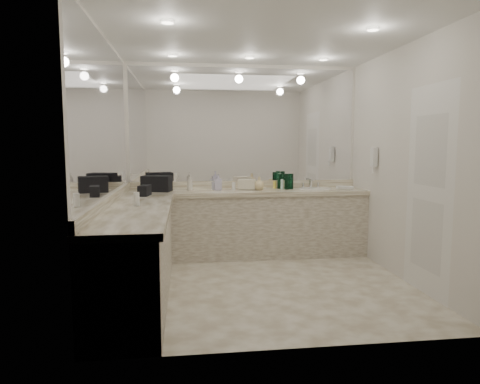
{
  "coord_description": "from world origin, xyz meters",
  "views": [
    {
      "loc": [
        -0.81,
        -4.46,
        1.52
      ],
      "look_at": [
        -0.19,
        0.4,
        0.96
      ],
      "focal_mm": 32.0,
      "sensor_mm": 36.0,
      "label": 1
    }
  ],
  "objects": [
    {
      "name": "wall_left",
      "position": [
        -1.6,
        0.0,
        1.3
      ],
      "size": [
        0.02,
        3.0,
        2.6
      ],
      "primitive_type": "cube",
      "color": "silver",
      "rests_on": "floor"
    },
    {
      "name": "green_bottle_3",
      "position": [
        0.49,
        1.32,
        1.0
      ],
      "size": [
        0.07,
        0.07,
        0.21
      ],
      "primitive_type": "cylinder",
      "color": "#0E4429",
      "rests_on": "vanity_back_top"
    },
    {
      "name": "amenity_bottle_3",
      "position": [
        -0.17,
        1.21,
        0.95
      ],
      "size": [
        0.05,
        0.05,
        0.11
      ],
      "primitive_type": "cylinder",
      "color": "white",
      "rests_on": "vanity_back_top"
    },
    {
      "name": "lotion_left",
      "position": [
        -1.3,
        -0.14,
        0.97
      ],
      "size": [
        0.06,
        0.06,
        0.13
      ],
      "primitive_type": "cylinder",
      "color": "white",
      "rests_on": "vanity_left_top"
    },
    {
      "name": "backsplash_left",
      "position": [
        -1.58,
        0.0,
        0.95
      ],
      "size": [
        0.04,
        3.0,
        0.1
      ],
      "primitive_type": "cube",
      "color": "white",
      "rests_on": "vanity_left_top"
    },
    {
      "name": "amenity_bottle_1",
      "position": [
        -0.45,
        1.26,
        0.96
      ],
      "size": [
        0.04,
        0.04,
        0.11
      ],
      "primitive_type": "cylinder",
      "color": "silver",
      "rests_on": "vanity_back_top"
    },
    {
      "name": "green_bottle_2",
      "position": [
        0.59,
        1.33,
        1.0
      ],
      "size": [
        0.06,
        0.06,
        0.2
      ],
      "primitive_type": "cylinder",
      "color": "#0E4429",
      "rests_on": "vanity_back_top"
    },
    {
      "name": "vanity_left_base",
      "position": [
        -1.3,
        -0.3,
        0.42
      ],
      "size": [
        0.6,
        2.4,
        0.84
      ],
      "primitive_type": "cube",
      "color": "beige",
      "rests_on": "floor"
    },
    {
      "name": "backsplash_back",
      "position": [
        0.0,
        1.48,
        0.95
      ],
      "size": [
        3.2,
        0.04,
        0.1
      ],
      "primitive_type": "cube",
      "color": "white",
      "rests_on": "vanity_back_top"
    },
    {
      "name": "green_bottle_0",
      "position": [
        0.55,
        1.21,
        1.01
      ],
      "size": [
        0.06,
        0.06,
        0.21
      ],
      "primitive_type": "cylinder",
      "color": "#0E4429",
      "rests_on": "vanity_back_top"
    },
    {
      "name": "cream_cosmetic_case",
      "position": [
        0.01,
        1.24,
        0.97
      ],
      "size": [
        0.26,
        0.2,
        0.13
      ],
      "primitive_type": "cube",
      "rotation": [
        0.0,
        0.0,
        -0.29
      ],
      "color": "beige",
      "rests_on": "vanity_back_top"
    },
    {
      "name": "black_bag_spill",
      "position": [
        -1.3,
        0.72,
        0.97
      ],
      "size": [
        0.15,
        0.25,
        0.13
      ],
      "primitive_type": "cube",
      "rotation": [
        0.0,
        0.0,
        -0.18
      ],
      "color": "black",
      "rests_on": "vanity_left_top"
    },
    {
      "name": "amenity_bottle_2",
      "position": [
        0.42,
        1.35,
        0.95
      ],
      "size": [
        0.05,
        0.05,
        0.1
      ],
      "primitive_type": "cylinder",
      "color": "#F2D84C",
      "rests_on": "vanity_back_top"
    },
    {
      "name": "amenity_bottle_4",
      "position": [
        0.49,
        1.23,
        0.97
      ],
      "size": [
        0.04,
        0.04,
        0.14
      ],
      "primitive_type": "cylinder",
      "color": "silver",
      "rests_on": "vanity_back_top"
    },
    {
      "name": "black_toiletry_bag",
      "position": [
        -1.19,
        1.18,
        1.0
      ],
      "size": [
        0.41,
        0.31,
        0.21
      ],
      "primitive_type": "cube",
      "rotation": [
        0.0,
        0.0,
        -0.24
      ],
      "color": "black",
      "rests_on": "vanity_back_top"
    },
    {
      "name": "soap_bottle_c",
      "position": [
        0.17,
        1.17,
        0.99
      ],
      "size": [
        0.18,
        0.18,
        0.18
      ],
      "primitive_type": "imported",
      "rotation": [
        0.0,
        0.0,
        -0.37
      ],
      "color": "beige",
      "rests_on": "vanity_back_top"
    },
    {
      "name": "faucet",
      "position": [
        0.95,
        1.41,
        0.97
      ],
      "size": [
        0.24,
        0.16,
        0.14
      ],
      "primitive_type": "cube",
      "color": "silver",
      "rests_on": "vanity_back_top"
    },
    {
      "name": "wall_phone",
      "position": [
        1.56,
        0.7,
        1.35
      ],
      "size": [
        0.06,
        0.1,
        0.24
      ],
      "primitive_type": "cube",
      "color": "white",
      "rests_on": "wall_right"
    },
    {
      "name": "soap_bottle_a",
      "position": [
        -0.76,
        1.2,
        1.0
      ],
      "size": [
        0.09,
        0.09,
        0.21
      ],
      "primitive_type": "imported",
      "rotation": [
        0.0,
        0.0,
        0.09
      ],
      "color": "silver",
      "rests_on": "vanity_back_top"
    },
    {
      "name": "mirror_left",
      "position": [
        -1.59,
        0.0,
        1.77
      ],
      "size": [
        0.01,
        2.92,
        1.55
      ],
      "primitive_type": "cube",
      "color": "white",
      "rests_on": "wall_left"
    },
    {
      "name": "mirror_back",
      "position": [
        0.0,
        1.49,
        1.77
      ],
      "size": [
        3.12,
        0.01,
        1.55
      ],
      "primitive_type": "cube",
      "color": "white",
      "rests_on": "wall_back"
    },
    {
      "name": "green_bottle_1",
      "position": [
        0.62,
        1.23,
        1.01
      ],
      "size": [
        0.07,
        0.07,
        0.21
      ],
      "primitive_type": "cylinder",
      "color": "#0E4429",
      "rests_on": "vanity_back_top"
    },
    {
      "name": "wall_back",
      "position": [
        0.0,
        1.5,
        1.3
      ],
      "size": [
        3.2,
        0.02,
        2.6
      ],
      "primitive_type": "cube",
      "color": "silver",
      "rests_on": "floor"
    },
    {
      "name": "sink",
      "position": [
        0.95,
        1.2,
        0.9
      ],
      "size": [
        0.44,
        0.44,
        0.03
      ],
      "primitive_type": "cylinder",
      "color": "white",
      "rests_on": "vanity_back_top"
    },
    {
      "name": "wall_right",
      "position": [
        1.6,
        0.0,
        1.3
      ],
      "size": [
        0.02,
        3.0,
        2.6
      ],
      "primitive_type": "cube",
      "color": "silver",
      "rests_on": "floor"
    },
    {
      "name": "amenity_bottle_0",
      "position": [
        -0.05,
        1.32,
        0.95
      ],
      "size": [
        0.05,
        0.05,
        0.1
      ],
      "primitive_type": "cylinder",
      "color": "#E57F66",
      "rests_on": "vanity_back_top"
    },
    {
      "name": "vanity_back_top",
      "position": [
        0.0,
        1.19,
        0.87
      ],
      "size": [
        3.2,
        0.64,
        0.06
      ],
      "primitive_type": "cube",
      "color": "white",
      "rests_on": "vanity_back_base"
    },
    {
      "name": "soap_bottle_b",
      "position": [
        -0.38,
        1.22,
        1.01
      ],
      "size": [
        0.11,
        0.11,
        0.22
      ],
      "primitive_type": "imported",
      "rotation": [
        0.0,
        0.0,
        -0.09
      ],
      "color": "silver",
      "rests_on": "vanity_back_top"
    },
    {
      "name": "floor",
      "position": [
        0.0,
        0.0,
        0.0
      ],
      "size": [
        3.2,
        3.2,
        0.0
      ],
      "primitive_type": "plane",
      "color": "beige",
      "rests_on": "ground"
    },
    {
      "name": "vanity_back_base",
      "position": [
        0.0,
        1.2,
        0.42
      ],
      "size": [
        3.2,
        0.6,
        0.84
      ],
      "primitive_type": "cube",
      "color": "beige",
      "rests_on": "floor"
    },
    {
      "name": "door",
      "position": [
        1.59,
        -0.5,
        1.05
      ],
      "size": [
        0.02,
        0.82,
        2.1
      ],
      "primitive_type": "cube",
      "color": "white",
      "rests_on": "wall_right"
    },
    {
      "name": "ceiling",
      "position": [
        0.0,
        0.0,
        2.6
      ],
      "size": [
        3.2,
        3.2,
        0.0
      ],
      "primitive_type": "plane",
      "color": "white",
      "rests_on": "floor"
    },
    {
      "name": "vanity_left_top",
      "position": [
        -1.29,
        -0.3,
        0.87
      ],
      "size": [
        0.64,
        2.42,
        0.06
      ],
      "primitive_type": "cube",
      "color": "white",
      "rests_on": "vanity_left_base"
    },
    {
      "name": "hand_towel",
      "position": [
        1.36,
        1.14,
        0.92
      ],
      "size": [
        0.25,
        0.19,
        0.04
      ],
      "primitive_type": "cube",
      "rotation": [
        0.0,
        0.0,
        -0.22
      ],
      "color": "white",
      "rests_on": "vanity_back_top"
    }
  ]
}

